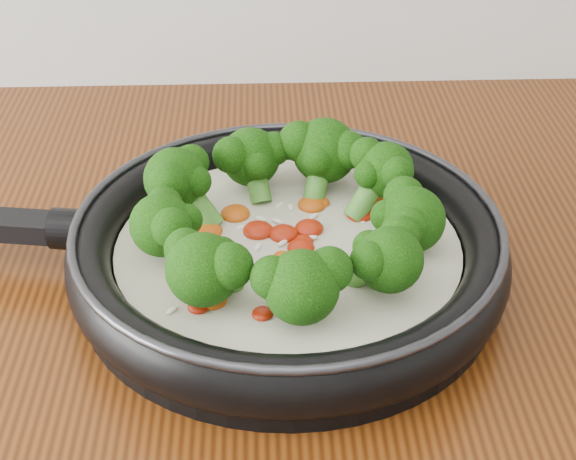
{
  "coord_description": "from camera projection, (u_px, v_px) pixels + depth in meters",
  "views": [
    {
      "loc": [
        0.08,
        0.54,
        1.33
      ],
      "look_at": [
        0.1,
        1.1,
        0.95
      ],
      "focal_mm": 53.77,
      "sensor_mm": 36.0,
      "label": 1
    }
  ],
  "objects": [
    {
      "name": "skillet",
      "position": [
        284.0,
        243.0,
        0.68
      ],
      "size": [
        0.57,
        0.4,
        0.1
      ],
      "color": "black",
      "rests_on": "counter"
    }
  ]
}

